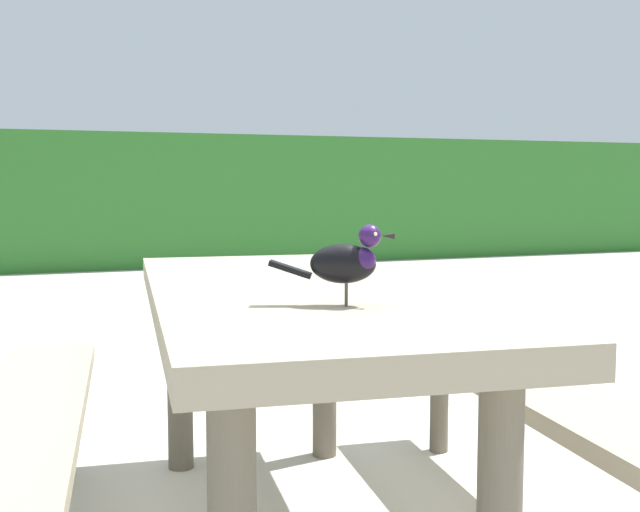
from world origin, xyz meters
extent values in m
cube|color=#2D6B28|center=(0.00, 8.22, 0.81)|extent=(28.00, 1.97, 1.62)
cube|color=gray|center=(0.08, -0.17, 0.70)|extent=(0.95, 1.87, 0.07)
cylinder|color=#635B4C|center=(-0.11, 0.56, 0.33)|extent=(0.09, 0.09, 0.67)
cylinder|color=#635B4C|center=(0.42, 0.50, 0.33)|extent=(0.09, 0.09, 0.67)
cube|color=gray|center=(-0.62, -0.09, 0.41)|extent=(0.47, 1.73, 0.05)
cylinder|color=#635B4C|center=(-0.54, 0.54, 0.20)|extent=(0.07, 0.07, 0.39)
cube|color=gray|center=(0.78, -0.25, 0.41)|extent=(0.47, 1.73, 0.05)
cylinder|color=#635B4C|center=(0.85, 0.39, 0.20)|extent=(0.07, 0.07, 0.39)
ellipsoid|color=black|center=(0.07, -0.55, 0.84)|extent=(0.17, 0.12, 0.09)
ellipsoid|color=#2D144C|center=(0.11, -0.57, 0.84)|extent=(0.09, 0.08, 0.06)
sphere|color=#2D144C|center=(0.13, -0.57, 0.90)|extent=(0.05, 0.05, 0.05)
sphere|color=#EAE08C|center=(0.14, -0.56, 0.90)|extent=(0.01, 0.01, 0.01)
sphere|color=#EAE08C|center=(0.13, -0.60, 0.90)|extent=(0.01, 0.01, 0.01)
cone|color=black|center=(0.16, -0.59, 0.90)|extent=(0.03, 0.03, 0.02)
cube|color=black|center=(-0.04, -0.50, 0.82)|extent=(0.10, 0.07, 0.04)
cylinder|color=#47423D|center=(0.08, -0.54, 0.77)|extent=(0.01, 0.01, 0.05)
cylinder|color=#47423D|center=(0.07, -0.57, 0.77)|extent=(0.01, 0.01, 0.05)
camera|label=1|loc=(-0.59, -2.19, 1.02)|focal=44.11mm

